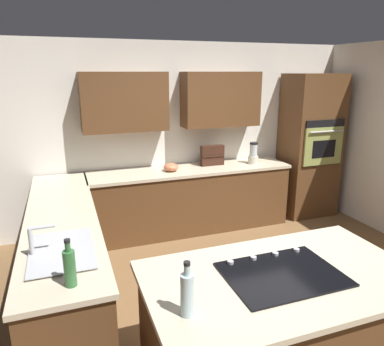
# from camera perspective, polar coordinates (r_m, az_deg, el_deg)

# --- Properties ---
(ground_plane) EXTENTS (14.00, 14.00, 0.00)m
(ground_plane) POSITION_cam_1_polar(r_m,az_deg,el_deg) (4.02, 9.94, -17.83)
(ground_plane) COLOR brown
(wall_back) EXTENTS (6.00, 0.44, 2.60)m
(wall_back) POSITION_cam_1_polar(r_m,az_deg,el_deg) (5.25, -1.07, 7.26)
(wall_back) COLOR white
(wall_back) RESTS_ON ground
(lower_cabinets_back) EXTENTS (2.80, 0.60, 0.86)m
(lower_cabinets_back) POSITION_cam_1_polar(r_m,az_deg,el_deg) (5.20, -0.15, -4.31)
(lower_cabinets_back) COLOR brown
(lower_cabinets_back) RESTS_ON ground
(countertop_back) EXTENTS (2.84, 0.64, 0.04)m
(countertop_back) POSITION_cam_1_polar(r_m,az_deg,el_deg) (5.06, -0.16, 0.48)
(countertop_back) COLOR beige
(countertop_back) RESTS_ON lower_cabinets_back
(lower_cabinets_side) EXTENTS (0.60, 2.90, 0.86)m
(lower_cabinets_side) POSITION_cam_1_polar(r_m,az_deg,el_deg) (3.86, -19.16, -12.60)
(lower_cabinets_side) COLOR brown
(lower_cabinets_side) RESTS_ON ground
(countertop_side) EXTENTS (0.64, 2.94, 0.04)m
(countertop_side) POSITION_cam_1_polar(r_m,az_deg,el_deg) (3.68, -19.78, -6.39)
(countertop_side) COLOR beige
(countertop_side) RESTS_ON lower_cabinets_side
(island_base) EXTENTS (1.75, 0.97, 0.86)m
(island_base) POSITION_cam_1_polar(r_m,az_deg,el_deg) (2.84, 13.27, -23.40)
(island_base) COLOR brown
(island_base) RESTS_ON ground
(island_top) EXTENTS (1.83, 1.05, 0.04)m
(island_top) POSITION_cam_1_polar(r_m,az_deg,el_deg) (2.59, 13.91, -15.60)
(island_top) COLOR beige
(island_top) RESTS_ON island_base
(wall_oven) EXTENTS (0.80, 0.66, 2.17)m
(wall_oven) POSITION_cam_1_polar(r_m,az_deg,el_deg) (5.94, 17.92, 4.04)
(wall_oven) COLOR brown
(wall_oven) RESTS_ON ground
(sink_unit) EXTENTS (0.46, 0.70, 0.23)m
(sink_unit) POSITION_cam_1_polar(r_m,az_deg,el_deg) (2.93, -19.85, -11.30)
(sink_unit) COLOR #515456
(sink_unit) RESTS_ON countertop_side
(cooktop) EXTENTS (0.76, 0.56, 0.03)m
(cooktop) POSITION_cam_1_polar(r_m,az_deg,el_deg) (2.58, 13.88, -15.02)
(cooktop) COLOR black
(cooktop) RESTS_ON island_top
(blender) EXTENTS (0.15, 0.15, 0.31)m
(blender) POSITION_cam_1_polar(r_m,az_deg,el_deg) (5.38, 9.56, 2.86)
(blender) COLOR beige
(blender) RESTS_ON countertop_back
(mixing_bowl) EXTENTS (0.20, 0.20, 0.11)m
(mixing_bowl) POSITION_cam_1_polar(r_m,az_deg,el_deg) (4.92, -3.31, 0.92)
(mixing_bowl) COLOR #CC724C
(mixing_bowl) RESTS_ON countertop_back
(spice_rack) EXTENTS (0.34, 0.11, 0.29)m
(spice_rack) POSITION_cam_1_polar(r_m,az_deg,el_deg) (5.22, 3.17, 2.77)
(spice_rack) COLOR #381E14
(spice_rack) RESTS_ON countertop_back
(dish_soap_bottle) EXTENTS (0.07, 0.07, 0.32)m
(dish_soap_bottle) POSITION_cam_1_polar(r_m,az_deg,el_deg) (2.46, -18.58, -13.76)
(dish_soap_bottle) COLOR #336B38
(dish_soap_bottle) RESTS_ON countertop_side
(oil_bottle) EXTENTS (0.07, 0.07, 0.33)m
(oil_bottle) POSITION_cam_1_polar(r_m,az_deg,el_deg) (2.09, -0.78, -18.32)
(oil_bottle) COLOR silver
(oil_bottle) RESTS_ON island_top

